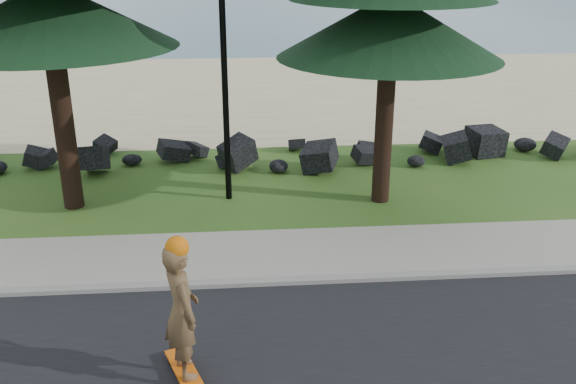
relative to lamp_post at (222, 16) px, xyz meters
name	(u,v)px	position (x,y,z in m)	size (l,w,h in m)	color
ground	(228,262)	(0.00, -3.20, -4.13)	(160.00, 160.00, 0.00)	#2C561B
kerb	(228,284)	(0.00, -4.10, -4.08)	(160.00, 0.20, 0.10)	gray
sidewalk	(228,255)	(0.00, -3.00, -4.09)	(160.00, 2.00, 0.08)	#A09486
beach_sand	(230,91)	(0.00, 11.30, -4.13)	(160.00, 15.00, 0.01)	tan
ocean	(232,4)	(0.00, 47.80, -4.13)	(160.00, 58.00, 0.01)	#406D7A
seawall_boulders	(229,164)	(0.00, 2.40, -4.13)	(60.00, 2.40, 1.10)	black
lamp_post	(222,16)	(0.00, 0.00, 0.00)	(0.25, 0.14, 8.14)	black
skateboarder	(182,311)	(-0.56, -6.60, -3.05)	(0.68, 1.18, 2.16)	orange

